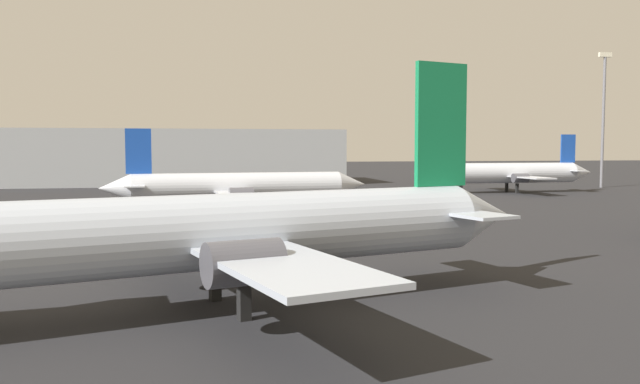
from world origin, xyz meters
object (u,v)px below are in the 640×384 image
at_px(airplane_at_gate, 205,232).
at_px(light_mast_right, 603,113).
at_px(airplane_far_left, 237,186).
at_px(airplane_far_right, 506,173).

relative_size(airplane_at_gate, light_mast_right, 1.45).
distance_m(airplane_far_left, light_mast_right, 74.55).
bearing_deg(airplane_far_left, airplane_far_right, 23.65).
relative_size(airplane_at_gate, airplane_far_right, 1.13).
distance_m(airplane_far_right, light_mast_right, 26.36).
bearing_deg(airplane_far_left, airplane_at_gate, -100.26).
bearing_deg(airplane_far_right, light_mast_right, -160.97).
xyz_separation_m(airplane_at_gate, light_mast_right, (70.67, 72.78, 9.68)).
height_order(airplane_far_left, airplane_far_right, airplane_far_right).
xyz_separation_m(airplane_far_left, light_mast_right, (66.57, 31.97, 10.22)).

